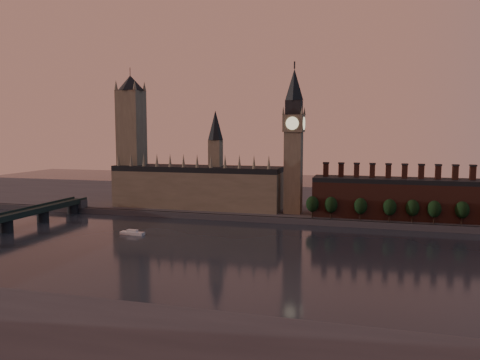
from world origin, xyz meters
name	(u,v)px	position (x,y,z in m)	size (l,w,h in m)	color
ground	(239,256)	(0.00, 0.00, 0.00)	(900.00, 900.00, 0.00)	black
north_bank	(294,201)	(0.00, 178.04, 2.00)	(900.00, 182.00, 4.00)	#49494E
palace_of_westminster	(198,185)	(-64.41, 114.91, 21.63)	(130.00, 30.30, 74.00)	gray
victoria_tower	(132,136)	(-120.00, 115.00, 59.09)	(24.00, 24.00, 108.00)	gray
big_ben	(294,139)	(10.00, 110.00, 56.83)	(15.00, 15.00, 107.00)	gray
chimney_block	(396,197)	(80.00, 110.00, 17.82)	(110.00, 25.00, 37.00)	#582C21
embankment_tree_0	(312,204)	(25.72, 94.36, 13.47)	(8.60, 8.60, 14.88)	black
embankment_tree_1	(331,205)	(38.14, 94.05, 13.47)	(8.60, 8.60, 14.88)	black
embankment_tree_2	(361,206)	(57.35, 94.04, 13.47)	(8.60, 8.60, 14.88)	black
embankment_tree_3	(390,207)	(75.68, 93.80, 13.47)	(8.60, 8.60, 14.88)	black
embankment_tree_4	(413,208)	(89.73, 94.95, 13.47)	(8.60, 8.60, 14.88)	black
embankment_tree_5	(434,209)	(102.65, 93.96, 13.47)	(8.60, 8.60, 14.88)	black
embankment_tree_6	(462,210)	(119.07, 95.11, 13.47)	(8.60, 8.60, 14.88)	black
river_boat	(132,233)	(-75.60, 30.94, 1.16)	(15.26, 4.85, 3.02)	silver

